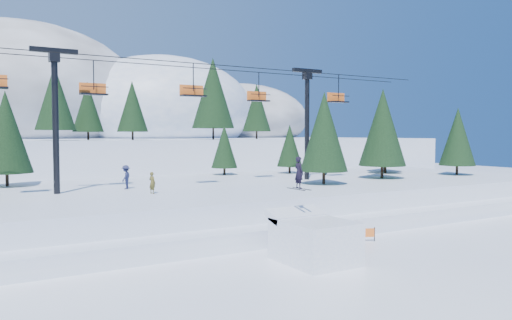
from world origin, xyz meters
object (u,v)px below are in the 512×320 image
chairlift (185,102)px  banner_near (353,233)px  banner_far (358,226)px  jump_kicker (313,239)px

chairlift → banner_near: size_ratio=17.40×
banner_near → banner_far: same height
jump_kicker → chairlift: size_ratio=0.12×
jump_kicker → chairlift: (-0.26, 16.76, 8.09)m
chairlift → banner_far: 16.91m
jump_kicker → banner_near: bearing=27.1°
banner_near → banner_far: 2.53m
jump_kicker → chairlift: chairlift is taller
chairlift → banner_far: size_ratio=17.26×
jump_kicker → banner_far: bearing=31.4°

